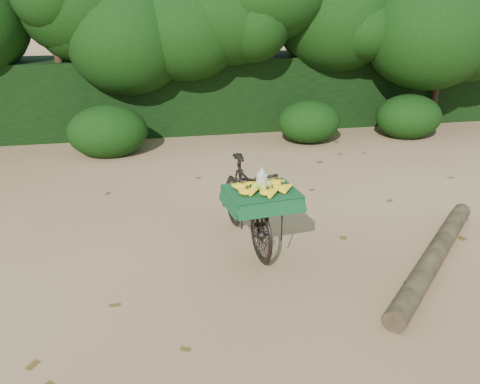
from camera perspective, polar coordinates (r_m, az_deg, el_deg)
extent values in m
plane|color=tan|center=(7.72, 7.29, -3.68)|extent=(80.00, 80.00, 0.00)
imported|color=black|center=(6.91, 0.70, -1.21)|extent=(0.77, 2.02, 1.19)
cube|color=black|center=(6.25, 2.46, -0.02)|extent=(0.48, 0.56, 0.03)
cube|color=#134722|center=(6.24, 2.47, 0.15)|extent=(0.93, 0.80, 0.01)
ellipsoid|color=#8FA728|center=(6.25, 3.19, 0.76)|extent=(0.11, 0.09, 0.13)
ellipsoid|color=#8FA728|center=(6.28, 2.25, 0.90)|extent=(0.11, 0.09, 0.13)
ellipsoid|color=#8FA728|center=(6.19, 1.76, 0.59)|extent=(0.11, 0.09, 0.13)
ellipsoid|color=#8FA728|center=(6.16, 2.70, 0.45)|extent=(0.11, 0.09, 0.13)
cylinder|color=#EAE5C6|center=(6.21, 2.45, 1.19)|extent=(0.14, 0.14, 0.18)
cylinder|color=brown|center=(7.01, 21.05, -6.67)|extent=(2.57, 2.60, 0.25)
cube|color=black|center=(13.32, -1.26, 11.25)|extent=(26.00, 1.80, 1.80)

